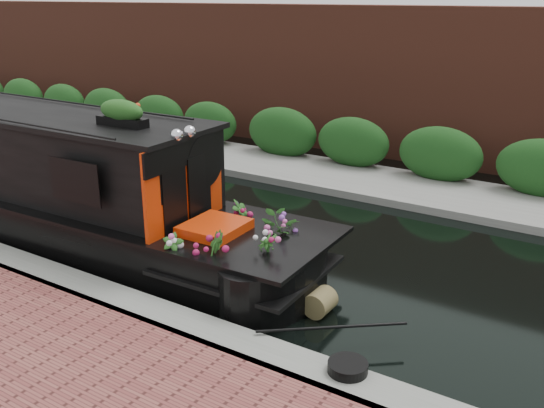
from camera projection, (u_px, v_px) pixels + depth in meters
The scene contains 8 objects.
ground at pixel (235, 234), 11.41m from camera, with size 80.00×80.00×0.00m, color black.
near_bank_coping at pixel (101, 306), 8.79m from camera, with size 40.00×0.60×0.50m, color gray.
far_bank_path at pixel (337, 180), 14.75m from camera, with size 40.00×2.40×0.34m, color gray.
far_hedge at pixel (353, 171), 15.46m from camera, with size 40.00×1.10×2.80m, color #184216.
far_brick_wall at pixel (385, 154), 17.13m from camera, with size 40.00×1.00×8.00m, color #5E2D1F.
narrowboat at pixel (16, 180), 11.71m from camera, with size 12.65×2.64×2.94m.
rope_fender at pixel (320, 302), 8.51m from camera, with size 0.37×0.37×0.41m, color brown.
coiled_mooring_rope at pixel (348, 367), 6.82m from camera, with size 0.46×0.46×0.12m, color black.
Camera 1 is at (6.32, -8.53, 4.30)m, focal length 40.00 mm.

